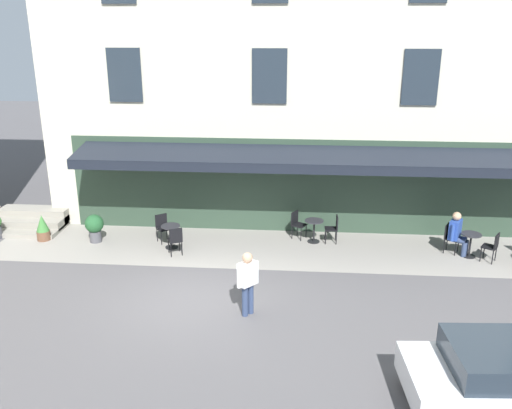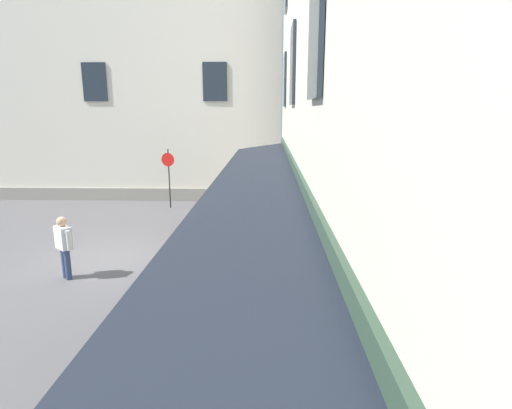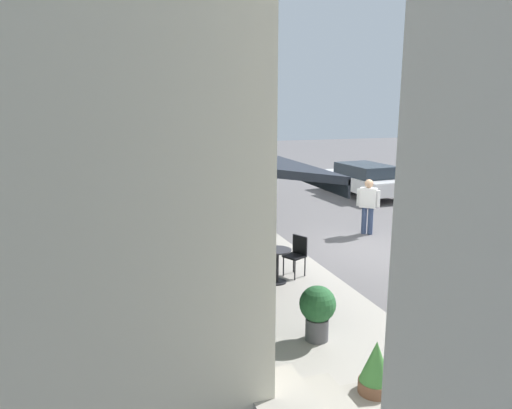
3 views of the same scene
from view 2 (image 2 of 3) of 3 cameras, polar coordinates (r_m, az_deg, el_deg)
The scene contains 15 objects.
ground_plane at distance 12.81m, azimuth -18.80°, elevation -7.07°, with size 70.00×70.00×0.00m, color #565456.
sidewalk_cafe_terrace at distance 9.10m, azimuth -5.20°, elevation -14.77°, with size 20.50×3.20×0.01m, color gray.
corner_building_facade at distance 25.73m, azimuth -17.28°, elevation 19.64°, with size 10.12×17.00×15.00m.
back_alley_steps at distance 18.29m, azimuth 2.19°, elevation 0.31°, with size 2.40×1.75×0.60m.
cafe_table_near_entrance at distance 13.17m, azimuth -3.79°, elevation -3.60°, with size 0.60×0.60×0.75m.
cafe_chair_black_under_awning at distance 12.96m, azimuth -6.42°, elevation -3.67°, with size 0.53×0.53×0.91m.
cafe_chair_black_corner_right at distance 13.49m, azimuth -1.53°, elevation -2.93°, with size 0.56×0.56×0.91m.
cafe_table_far_end at distance 8.88m, azimuth -1.10°, elevation -11.95°, with size 0.60×0.60×0.75m.
cafe_chair_black_near_door at distance 8.28m, azimuth -1.29°, elevation -13.43°, with size 0.40×0.40×0.91m.
cafe_chair_black_by_window at distance 9.35m, azimuth 1.02°, elevation -10.25°, with size 0.55×0.55×0.91m.
walking_pedestrian_in_white at distance 11.51m, azimuth -25.09°, elevation -4.83°, with size 0.52×0.54×1.64m.
no_parking_sign at distance 18.39m, azimuth -12.04°, elevation 5.01°, with size 0.14×0.58×2.60m.
potted_plant_entrance_left at distance 17.36m, azimuth -1.44°, elevation 0.23°, with size 0.43×0.43×0.87m.
potted_plant_entrance_right at distance 18.96m, azimuth -1.11°, elevation 1.35°, with size 0.45×0.45×0.81m.
potted_plant_under_sign at distance 15.62m, azimuth -1.85°, elevation -0.76°, with size 0.60×0.60×0.93m.
Camera 2 is at (-11.25, -4.44, 4.22)m, focal length 28.84 mm.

